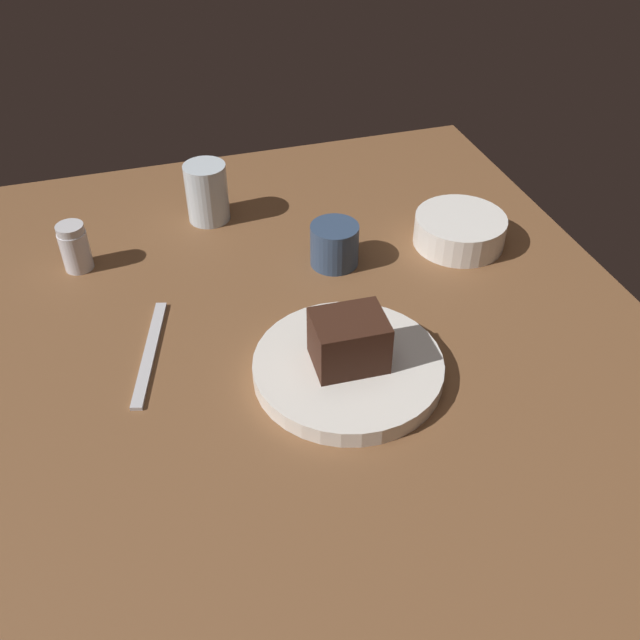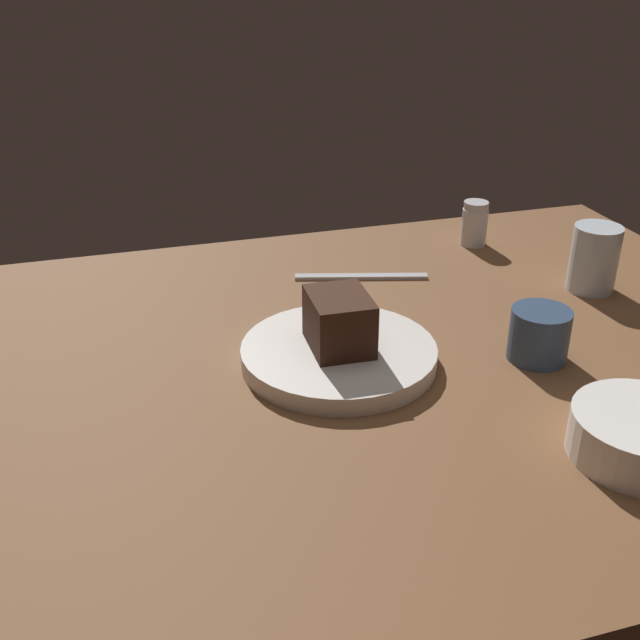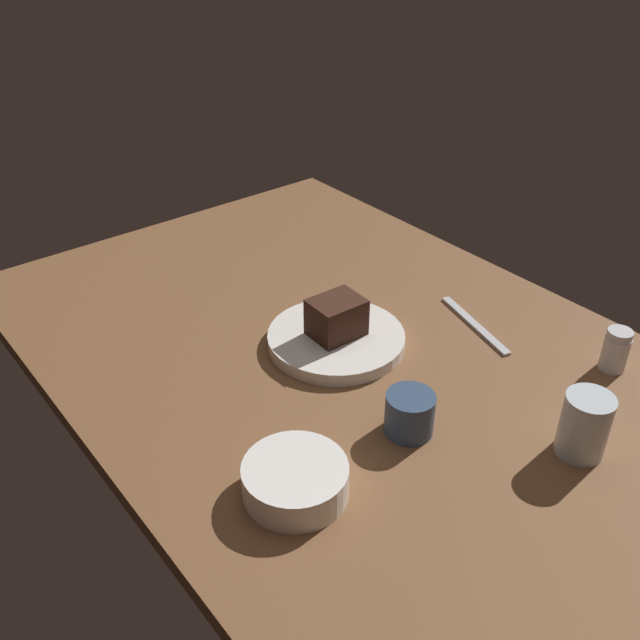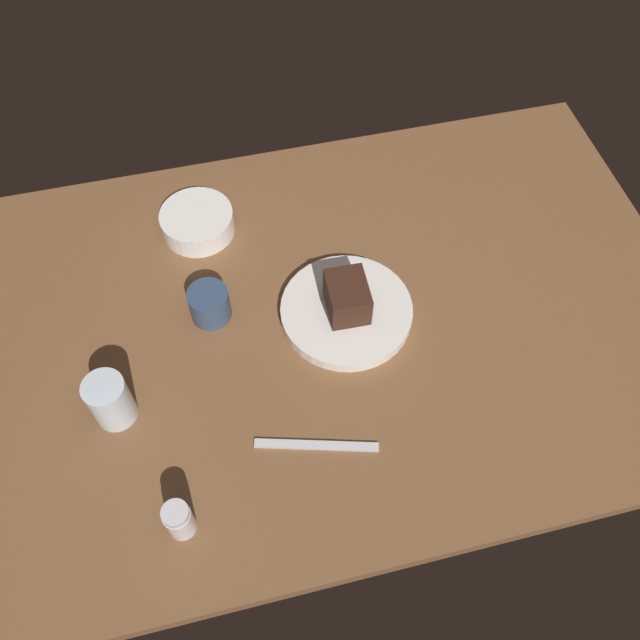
{
  "view_description": "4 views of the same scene",
  "coord_description": "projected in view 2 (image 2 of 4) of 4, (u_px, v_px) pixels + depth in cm",
  "views": [
    {
      "loc": [
        56.53,
        -20.68,
        61.56
      ],
      "look_at": [
        -3.9,
        -2.27,
        8.88
      ],
      "focal_mm": 39.46,
      "sensor_mm": 36.0,
      "label": 1
    },
    {
      "loc": [
        24.21,
        73.52,
        47.78
      ],
      "look_at": [
        2.09,
        -0.53,
        8.59
      ],
      "focal_mm": 43.43,
      "sensor_mm": 36.0,
      "label": 2
    },
    {
      "loc": [
        -73.16,
        61.8,
        70.0
      ],
      "look_at": [
        3.03,
        0.96,
        6.69
      ],
      "focal_mm": 39.83,
      "sensor_mm": 36.0,
      "label": 3
    },
    {
      "loc": [
        -19.36,
        -61.14,
        100.65
      ],
      "look_at": [
        -4.98,
        -1.43,
        5.3
      ],
      "focal_mm": 38.15,
      "sensor_mm": 36.0,
      "label": 4
    }
  ],
  "objects": [
    {
      "name": "dining_table",
      "position": [
        338.0,
        374.0,
        0.9
      ],
      "size": [
        120.0,
        84.0,
        3.0
      ],
      "primitive_type": "cube",
      "color": "brown",
      "rests_on": "ground"
    },
    {
      "name": "dessert_plate",
      "position": [
        340.0,
        354.0,
        0.89
      ],
      "size": [
        22.52,
        22.52,
        2.17
      ],
      "primitive_type": "cylinder",
      "color": "white",
      "rests_on": "dining_table"
    },
    {
      "name": "butter_knife",
      "position": [
        361.0,
        277.0,
        1.11
      ],
      "size": [
        18.67,
        6.47,
        0.5
      ],
      "primitive_type": "cube",
      "rotation": [
        0.0,
        0.0,
        6.01
      ],
      "color": "silver",
      "rests_on": "dining_table"
    },
    {
      "name": "chocolate_cake_slice",
      "position": [
        339.0,
        321.0,
        0.87
      ],
      "size": [
        6.9,
        8.53,
        6.37
      ],
      "primitive_type": "cube",
      "rotation": [
        0.0,
        0.0,
        1.53
      ],
      "color": "#381E14",
      "rests_on": "dessert_plate"
    },
    {
      "name": "water_glass",
      "position": [
        594.0,
        258.0,
        1.05
      ],
      "size": [
        6.47,
        6.47,
        9.18
      ],
      "primitive_type": "cylinder",
      "color": "silver",
      "rests_on": "dining_table"
    },
    {
      "name": "salt_shaker",
      "position": [
        474.0,
        224.0,
        1.21
      ],
      "size": [
        4.03,
        4.03,
        7.03
      ],
      "color": "silver",
      "rests_on": "dining_table"
    },
    {
      "name": "coffee_cup",
      "position": [
        539.0,
        335.0,
        0.89
      ],
      "size": [
        6.9,
        6.9,
        6.16
      ],
      "primitive_type": "cylinder",
      "color": "#334766",
      "rests_on": "dining_table"
    }
  ]
}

